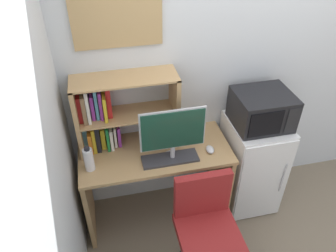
{
  "coord_description": "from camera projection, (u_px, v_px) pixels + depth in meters",
  "views": [
    {
      "loc": [
        -1.28,
        -2.23,
        2.51
      ],
      "look_at": [
        -0.84,
        -0.31,
        1.03
      ],
      "focal_mm": 34.97,
      "sensor_mm": 36.0,
      "label": 1
    }
  ],
  "objects": [
    {
      "name": "monitor",
      "position": [
        173.0,
        132.0,
        2.39
      ],
      "size": [
        0.49,
        0.16,
        0.45
      ],
      "color": "#B7B7BC",
      "rests_on": "desk"
    },
    {
      "name": "wall_corkboard",
      "position": [
        116.0,
        12.0,
        2.17
      ],
      "size": [
        0.62,
        0.02,
        0.5
      ],
      "primitive_type": "cube",
      "color": "tan"
    },
    {
      "name": "mini_fridge",
      "position": [
        251.0,
        164.0,
        2.97
      ],
      "size": [
        0.47,
        0.53,
        0.91
      ],
      "color": "white",
      "rests_on": "ground_plane"
    },
    {
      "name": "computer_mouse",
      "position": [
        210.0,
        149.0,
        2.6
      ],
      "size": [
        0.06,
        0.09,
        0.04
      ],
      "primitive_type": "ellipsoid",
      "color": "silver",
      "rests_on": "desk"
    },
    {
      "name": "desk",
      "position": [
        156.0,
        172.0,
        2.77
      ],
      "size": [
        1.21,
        0.55,
        0.78
      ],
      "color": "tan",
      "rests_on": "ground_plane"
    },
    {
      "name": "water_bottle",
      "position": [
        89.0,
        159.0,
        2.39
      ],
      "size": [
        0.07,
        0.07,
        0.21
      ],
      "color": "silver",
      "rests_on": "desk"
    },
    {
      "name": "wall_back",
      "position": [
        302.0,
        59.0,
        2.78
      ],
      "size": [
        6.4,
        0.04,
        2.6
      ],
      "primitive_type": "cube",
      "color": "silver",
      "rests_on": "ground_plane"
    },
    {
      "name": "desk_chair",
      "position": [
        206.0,
        236.0,
        2.42
      ],
      "size": [
        0.5,
        0.5,
        0.9
      ],
      "color": "black",
      "rests_on": "ground_plane"
    },
    {
      "name": "microwave",
      "position": [
        262.0,
        109.0,
        2.61
      ],
      "size": [
        0.45,
        0.4,
        0.28
      ],
      "color": "black",
      "rests_on": "mini_fridge"
    },
    {
      "name": "hutch_bookshelf",
      "position": [
        111.0,
        114.0,
        2.51
      ],
      "size": [
        0.78,
        0.27,
        0.61
      ],
      "color": "tan",
      "rests_on": "desk"
    },
    {
      "name": "keyboard",
      "position": [
        170.0,
        159.0,
        2.53
      ],
      "size": [
        0.44,
        0.15,
        0.02
      ],
      "primitive_type": "cube",
      "color": "#333338",
      "rests_on": "desk"
    }
  ]
}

